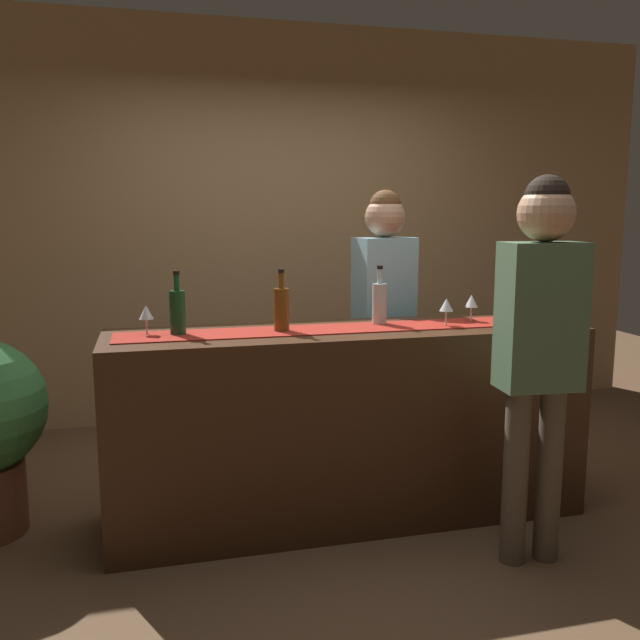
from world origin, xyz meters
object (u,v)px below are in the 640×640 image
object	(u,v)px
wine_bottle_amber	(282,309)
customer_sipping	(540,330)
wine_bottle_clear	(379,303)
wine_bottle_green	(178,311)
wine_glass_near_customer	(471,302)
bartender	(384,300)
wine_glass_far_end	(446,306)
wine_glass_mid_counter	(146,313)

from	to	relation	value
wine_bottle_amber	customer_sipping	world-z (taller)	customer_sipping
wine_bottle_clear	wine_bottle_amber	world-z (taller)	same
wine_bottle_green	customer_sipping	bearing A→B (deg)	-24.02
wine_bottle_green	wine_glass_near_customer	world-z (taller)	wine_bottle_green
wine_bottle_amber	wine_bottle_green	bearing A→B (deg)	176.34
bartender	wine_glass_near_customer	bearing A→B (deg)	107.72
wine_glass_near_customer	customer_sipping	world-z (taller)	customer_sipping
wine_glass_far_end	bartender	size ratio (longest dim) A/B	0.09
customer_sipping	bartender	bearing A→B (deg)	107.39
wine_glass_near_customer	wine_glass_far_end	distance (m)	0.21
wine_bottle_clear	wine_bottle_green	world-z (taller)	same
wine_bottle_clear	bartender	bearing A→B (deg)	67.89
bartender	wine_bottle_clear	bearing A→B (deg)	57.12
wine_glass_mid_counter	wine_bottle_green	bearing A→B (deg)	-8.42
wine_bottle_green	wine_bottle_amber	bearing A→B (deg)	-3.66
wine_bottle_green	bartender	distance (m)	1.33
wine_bottle_clear	wine_glass_near_customer	size ratio (longest dim) A/B	2.10
wine_glass_near_customer	wine_bottle_green	bearing A→B (deg)	-179.54
wine_bottle_green	wine_glass_mid_counter	size ratio (longest dim) A/B	2.10
wine_glass_near_customer	wine_glass_far_end	bearing A→B (deg)	-152.47
wine_glass_mid_counter	wine_glass_far_end	bearing A→B (deg)	-4.17
wine_glass_far_end	wine_bottle_green	bearing A→B (deg)	176.29
wine_bottle_clear	wine_bottle_amber	distance (m)	0.53
wine_glass_near_customer	wine_glass_mid_counter	bearing A→B (deg)	179.70
wine_glass_mid_counter	wine_glass_far_end	world-z (taller)	same
wine_bottle_clear	wine_glass_far_end	xyz separation A→B (m)	(0.31, -0.14, -0.01)
wine_glass_far_end	customer_sipping	distance (m)	0.60
bartender	customer_sipping	xyz separation A→B (m)	(0.27, -1.21, 0.02)
wine_glass_mid_counter	customer_sipping	bearing A→B (deg)	-22.76
wine_glass_mid_counter	wine_bottle_clear	bearing A→B (deg)	1.71
wine_bottle_green	wine_glass_far_end	distance (m)	1.32
bartender	customer_sipping	world-z (taller)	customer_sipping
wine_bottle_green	bartender	xyz separation A→B (m)	(1.21, 0.55, -0.06)
wine_bottle_green	wine_bottle_amber	xyz separation A→B (m)	(0.49, -0.03, 0.00)
wine_bottle_amber	bartender	xyz separation A→B (m)	(0.73, 0.58, -0.06)
wine_glass_near_customer	bartender	size ratio (longest dim) A/B	0.09
wine_glass_mid_counter	bartender	size ratio (longest dim) A/B	0.09
wine_bottle_clear	wine_bottle_green	distance (m)	1.01
wine_bottle_amber	wine_glass_near_customer	size ratio (longest dim) A/B	2.10
wine_bottle_clear	customer_sipping	xyz separation A→B (m)	(0.47, -0.72, -0.04)
wine_bottle_green	wine_glass_near_customer	distance (m)	1.51
wine_bottle_clear	wine_bottle_green	bearing A→B (deg)	-176.87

